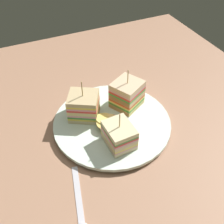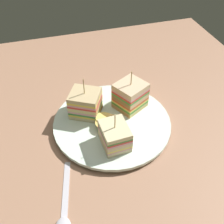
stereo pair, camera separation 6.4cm
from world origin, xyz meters
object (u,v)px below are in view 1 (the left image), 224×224
object	(u,v)px
sandwich_wedge_0	(84,106)
sandwich_wedge_1	(119,135)
chip_pile	(107,122)
spoon	(82,222)
sandwich_wedge_2	(127,94)
plate	(112,123)

from	to	relation	value
sandwich_wedge_0	sandwich_wedge_1	bearing A→B (deg)	-42.71
chip_pile	sandwich_wedge_1	bearing A→B (deg)	1.79
sandwich_wedge_0	chip_pile	distance (cm)	7.01
sandwich_wedge_0	sandwich_wedge_1	world-z (taller)	sandwich_wedge_0
sandwich_wedge_0	spoon	distance (cm)	26.94
sandwich_wedge_0	spoon	xyz separation A→B (cm)	(24.75, -9.77, -4.22)
sandwich_wedge_2	spoon	xyz separation A→B (cm)	(24.02, -20.96, -4.55)
plate	chip_pile	size ratio (longest dim) A/B	4.38
spoon	plate	bearing A→B (deg)	155.73
sandwich_wedge_0	chip_pile	bearing A→B (deg)	-27.89
sandwich_wedge_1	spoon	distance (cm)	19.32
sandwich_wedge_1	sandwich_wedge_2	size ratio (longest dim) A/B	0.83
sandwich_wedge_1	chip_pile	world-z (taller)	sandwich_wedge_1
sandwich_wedge_1	sandwich_wedge_2	world-z (taller)	sandwich_wedge_2
sandwich_wedge_0	chip_pile	world-z (taller)	sandwich_wedge_0
plate	sandwich_wedge_1	distance (cm)	7.76
plate	sandwich_wedge_1	world-z (taller)	sandwich_wedge_1
plate	chip_pile	bearing A→B (deg)	-59.59
chip_pile	spoon	distance (cm)	23.50
sandwich_wedge_0	spoon	world-z (taller)	sandwich_wedge_0
chip_pile	spoon	size ratio (longest dim) A/B	0.39
plate	chip_pile	xyz separation A→B (cm)	(0.95, -1.62, 1.75)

